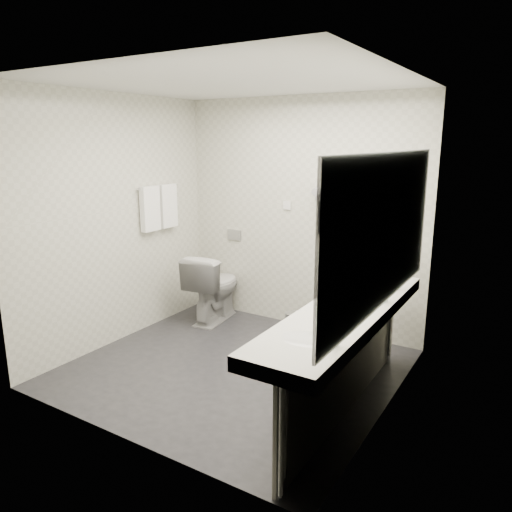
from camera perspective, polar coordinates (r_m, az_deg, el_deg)
The scene contains 31 objects.
floor at distance 4.58m, azimuth -2.65°, elevation -13.02°, with size 2.80×2.80×0.00m, color #242328.
ceiling at distance 4.13m, azimuth -3.05°, elevation 19.82°, with size 2.80×2.80×0.00m, color silver.
wall_back at distance 5.28m, azimuth 5.17°, elevation 4.79°, with size 2.80×2.80×0.00m, color beige.
wall_front at distance 3.22m, azimuth -16.02°, elevation -1.35°, with size 2.80×2.80×0.00m, color beige.
wall_left at distance 5.09m, azimuth -16.00°, elevation 3.99°, with size 2.60×2.60×0.00m, color beige.
wall_right at distance 3.59m, azimuth 15.94°, elevation 0.19°, with size 2.60×2.60×0.00m, color beige.
vanity_counter at distance 3.62m, azimuth 10.38°, elevation -6.86°, with size 0.55×2.20×0.10m, color silver.
vanity_panel at distance 3.78m, azimuth 10.46°, elevation -12.98°, with size 0.03×2.15×0.75m, color gray.
vanity_post_near at distance 2.94m, azimuth 3.12°, elevation -21.08°, with size 0.06×0.06×0.75m, color silver.
vanity_post_far at distance 4.68m, azimuth 15.50°, elevation -7.92°, with size 0.06×0.06×0.75m, color silver.
mirror at distance 3.37m, azimuth 14.97°, elevation 2.86°, with size 0.02×2.20×1.05m, color #B2BCC6.
basin_near at distance 3.05m, azimuth 5.87°, elevation -9.96°, with size 0.40×0.31×0.05m, color silver.
basin_far at distance 4.19m, azimuth 13.66°, elevation -3.68°, with size 0.40×0.31×0.05m, color silver.
faucet_near at distance 2.94m, azimuth 9.37°, elevation -9.06°, with size 0.04×0.04×0.15m, color silver.
faucet_far at distance 4.11m, azimuth 16.31°, elevation -2.86°, with size 0.04×0.04×0.15m, color silver.
soap_bottle_a at distance 3.69m, azimuth 11.88°, elevation -4.73°, with size 0.05×0.05×0.12m, color beige.
soap_bottle_c at distance 3.62m, azimuth 10.77°, elevation -5.13°, with size 0.04×0.04×0.11m, color beige.
glass_left at distance 3.82m, azimuth 14.07°, elevation -4.21°, with size 0.07×0.07×0.12m, color silver.
glass_right at distance 3.79m, azimuth 14.88°, elevation -4.44°, with size 0.06×0.06×0.11m, color silver.
toilet at distance 5.61m, azimuth -4.99°, elevation -3.62°, with size 0.45×0.79×0.80m, color silver.
flush_plate at distance 5.75m, azimuth -2.57°, elevation 2.50°, with size 0.18×0.02×0.12m, color #B2B5BA.
pedal_bin at distance 5.22m, azimuth 4.43°, elevation -8.14°, with size 0.18×0.18×0.25m, color #B2B5BA.
bin_lid at distance 5.17m, azimuth 4.46°, elevation -6.78°, with size 0.18×0.18×0.01m, color #B2B5BA.
towel_rail at distance 5.40m, azimuth -11.52°, elevation 7.97°, with size 0.02×0.02×0.62m, color silver.
towel_near at distance 5.32m, azimuth -12.36°, elevation 5.46°, with size 0.07×0.24×0.48m, color white.
towel_far at distance 5.52m, azimuth -10.35°, elevation 5.84°, with size 0.07×0.24×0.48m, color white.
dryer_cradle at distance 5.12m, azimuth 7.60°, elevation 7.27°, with size 0.10×0.04×0.14m, color gray.
dryer_barrel at distance 5.05m, azimuth 7.28°, elevation 7.54°, with size 0.08×0.08×0.14m, color gray.
dryer_cord at distance 5.14m, azimuth 7.45°, elevation 4.49°, with size 0.02×0.02×0.35m, color black.
switch_plate_a at distance 5.33m, azimuth 3.68°, elevation 5.98°, with size 0.09×0.02×0.09m, color silver.
switch_plate_b at distance 5.04m, azimuth 10.76°, elevation 5.34°, with size 0.09×0.02×0.09m, color silver.
Camera 1 is at (2.32, -3.38, 2.05)m, focal length 33.94 mm.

